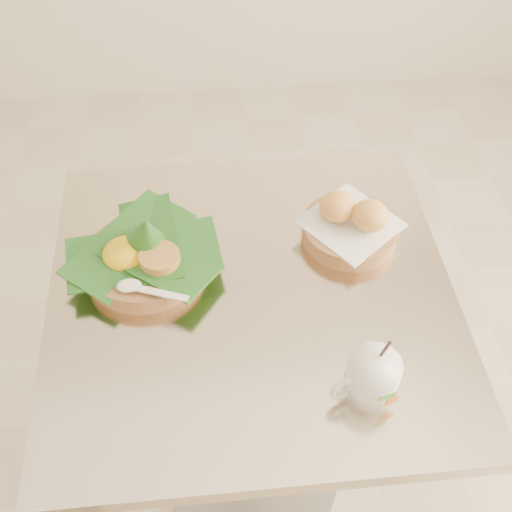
{
  "coord_description": "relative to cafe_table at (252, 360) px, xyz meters",
  "views": [
    {
      "loc": [
        0.08,
        -0.65,
        1.62
      ],
      "look_at": [
        0.14,
        0.06,
        0.82
      ],
      "focal_mm": 45.0,
      "sensor_mm": 36.0,
      "label": 1
    }
  ],
  "objects": [
    {
      "name": "floor",
      "position": [
        -0.13,
        -0.05,
        -0.53
      ],
      "size": [
        3.6,
        3.6,
        0.0
      ],
      "primitive_type": "plane",
      "color": "beige",
      "rests_on": "ground"
    },
    {
      "name": "bread_basket",
      "position": [
        0.19,
        0.11,
        0.25
      ],
      "size": [
        0.21,
        0.21,
        0.09
      ],
      "rotation": [
        0.0,
        0.0,
        -0.11
      ],
      "color": "#A97648",
      "rests_on": "cafe_table"
    },
    {
      "name": "coffee_mug",
      "position": [
        0.16,
        -0.21,
        0.26
      ],
      "size": [
        0.11,
        0.08,
        0.14
      ],
      "rotation": [
        0.0,
        0.0,
        0.34
      ],
      "color": "white",
      "rests_on": "cafe_table"
    },
    {
      "name": "rice_basket",
      "position": [
        -0.18,
        0.07,
        0.26
      ],
      "size": [
        0.26,
        0.26,
        0.13
      ],
      "rotation": [
        0.0,
        0.0,
        -0.04
      ],
      "color": "#A97648",
      "rests_on": "cafe_table"
    },
    {
      "name": "cafe_table",
      "position": [
        0.0,
        0.0,
        0.0
      ],
      "size": [
        0.71,
        0.71,
        0.75
      ],
      "rotation": [
        0.0,
        0.0,
        0.02
      ],
      "color": "gray",
      "rests_on": "floor"
    }
  ]
}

